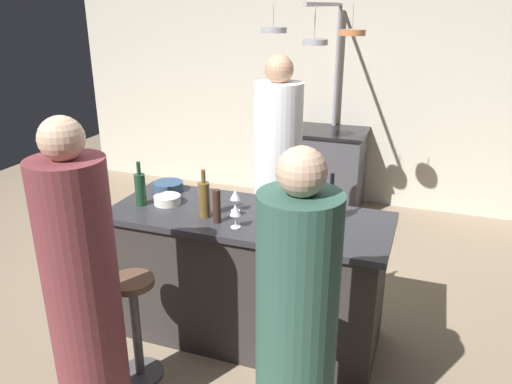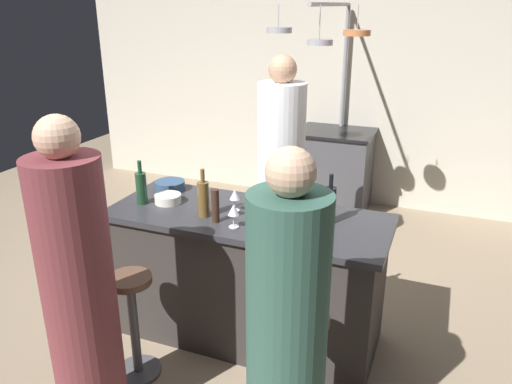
{
  "view_description": "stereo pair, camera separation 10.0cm",
  "coord_description": "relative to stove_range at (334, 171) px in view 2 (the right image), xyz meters",
  "views": [
    {
      "loc": [
        1.04,
        -2.72,
        2.15
      ],
      "look_at": [
        0.0,
        0.15,
        1.0
      ],
      "focal_mm": 35.06,
      "sensor_mm": 36.0,
      "label": 1
    },
    {
      "loc": [
        1.13,
        -2.69,
        2.15
      ],
      "look_at": [
        0.0,
        0.15,
        1.0
      ],
      "focal_mm": 35.06,
      "sensor_mm": 36.0,
      "label": 2
    }
  ],
  "objects": [
    {
      "name": "ground_plane",
      "position": [
        0.0,
        -2.45,
        -0.45
      ],
      "size": [
        9.0,
        9.0,
        0.0
      ],
      "primitive_type": "plane",
      "color": "gray"
    },
    {
      "name": "back_wall",
      "position": [
        0.0,
        0.4,
        0.85
      ],
      "size": [
        6.4,
        0.16,
        2.6
      ],
      "primitive_type": "cube",
      "color": "beige",
      "rests_on": "ground_plane"
    },
    {
      "name": "kitchen_island",
      "position": [
        0.0,
        -2.45,
        0.01
      ],
      "size": [
        1.8,
        0.72,
        0.9
      ],
      "color": "#332D2B",
      "rests_on": "ground_plane"
    },
    {
      "name": "stove_range",
      "position": [
        0.0,
        0.0,
        0.0
      ],
      "size": [
        0.8,
        0.64,
        0.89
      ],
      "color": "#47474C",
      "rests_on": "ground_plane"
    },
    {
      "name": "chef",
      "position": [
        -0.1,
        -1.52,
        0.39
      ],
      "size": [
        0.38,
        0.38,
        1.8
      ],
      "color": "white",
      "rests_on": "ground_plane"
    },
    {
      "name": "bar_stool_left",
      "position": [
        -0.48,
        -3.07,
        -0.07
      ],
      "size": [
        0.28,
        0.28,
        0.68
      ],
      "color": "#4C4C51",
      "rests_on": "ground_plane"
    },
    {
      "name": "guest_left",
      "position": [
        -0.49,
        -3.46,
        0.34
      ],
      "size": [
        0.36,
        0.36,
        1.7
      ],
      "color": "brown",
      "rests_on": "ground_plane"
    },
    {
      "name": "bar_stool_right",
      "position": [
        0.57,
        -3.07,
        -0.07
      ],
      "size": [
        0.28,
        0.28,
        0.68
      ],
      "color": "#4C4C51",
      "rests_on": "ground_plane"
    },
    {
      "name": "guest_right",
      "position": [
        0.59,
        -3.43,
        0.32
      ],
      "size": [
        0.35,
        0.35,
        1.66
      ],
      "color": "#33594C",
      "rests_on": "ground_plane"
    },
    {
      "name": "overhead_pot_rack",
      "position": [
        0.02,
        -0.51,
        1.22
      ],
      "size": [
        0.86,
        1.47,
        2.17
      ],
      "color": "gray",
      "rests_on": "ground_plane"
    },
    {
      "name": "pepper_mill",
      "position": [
        -0.14,
        -2.62,
        0.56
      ],
      "size": [
        0.05,
        0.05,
        0.21
      ],
      "primitive_type": "cylinder",
      "color": "#382319",
      "rests_on": "kitchen_island"
    },
    {
      "name": "wine_bottle_rose",
      "position": [
        0.35,
        -2.28,
        0.57
      ],
      "size": [
        0.07,
        0.07,
        0.3
      ],
      "color": "#B78C8E",
      "rests_on": "kitchen_island"
    },
    {
      "name": "wine_bottle_amber",
      "position": [
        -0.24,
        -2.57,
        0.57
      ],
      "size": [
        0.07,
        0.07,
        0.31
      ],
      "color": "brown",
      "rests_on": "kitchen_island"
    },
    {
      "name": "wine_bottle_green",
      "position": [
        -0.73,
        -2.53,
        0.57
      ],
      "size": [
        0.07,
        0.07,
        0.3
      ],
      "color": "#193D23",
      "rests_on": "kitchen_island"
    },
    {
      "name": "wine_bottle_dark",
      "position": [
        0.51,
        -2.38,
        0.57
      ],
      "size": [
        0.07,
        0.07,
        0.31
      ],
      "color": "black",
      "rests_on": "kitchen_island"
    },
    {
      "name": "wine_glass_by_chef",
      "position": [
        0.18,
        -2.33,
        0.56
      ],
      "size": [
        0.07,
        0.07,
        0.15
      ],
      "color": "silver",
      "rests_on": "kitchen_island"
    },
    {
      "name": "wine_glass_near_right_guest",
      "position": [
        -0.0,
        -2.66,
        0.56
      ],
      "size": [
        0.07,
        0.07,
        0.15
      ],
      "color": "silver",
      "rests_on": "kitchen_island"
    },
    {
      "name": "wine_glass_near_left_guest",
      "position": [
        -0.1,
        -2.42,
        0.56
      ],
      "size": [
        0.07,
        0.07,
        0.15
      ],
      "color": "silver",
      "rests_on": "kitchen_island"
    },
    {
      "name": "mixing_bowl_blue",
      "position": [
        -0.69,
        -2.24,
        0.49
      ],
      "size": [
        0.21,
        0.21,
        0.07
      ],
      "primitive_type": "cylinder",
      "color": "#334C6B",
      "rests_on": "kitchen_island"
    },
    {
      "name": "mixing_bowl_ceramic",
      "position": [
        -0.57,
        -2.46,
        0.48
      ],
      "size": [
        0.18,
        0.18,
        0.06
      ],
      "primitive_type": "cylinder",
      "color": "silver",
      "rests_on": "kitchen_island"
    }
  ]
}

